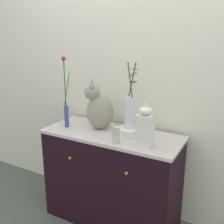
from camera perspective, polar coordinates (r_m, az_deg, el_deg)
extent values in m
plane|color=#50554A|center=(2.58, 0.00, -21.85)|extent=(6.00, 6.00, 0.00)
cube|color=beige|center=(2.33, 3.75, 8.95)|extent=(4.40, 0.08, 2.60)
cube|color=black|center=(2.36, 0.00, -14.22)|extent=(1.13, 0.46, 0.80)
cube|color=beige|center=(2.18, 0.00, -4.86)|extent=(1.15, 0.47, 0.02)
sphere|color=#B79338|center=(2.19, -9.06, -9.79)|extent=(0.02, 0.02, 0.02)
sphere|color=#B79338|center=(1.95, 3.15, -13.08)|extent=(0.02, 0.02, 0.02)
ellipsoid|color=gray|center=(2.23, -2.59, 0.01)|extent=(0.28, 0.26, 0.30)
sphere|color=gray|center=(2.19, -4.31, 4.32)|extent=(0.13, 0.13, 0.13)
cone|color=gray|center=(2.14, -4.38, 6.17)|extent=(0.05, 0.05, 0.06)
cone|color=gray|center=(2.21, -4.33, 6.50)|extent=(0.05, 0.05, 0.06)
cylinder|color=gray|center=(2.28, 2.23, -3.14)|extent=(0.14, 0.10, 0.03)
cylinder|color=#384788|center=(2.32, -9.80, -0.95)|extent=(0.04, 0.04, 0.19)
cylinder|color=#235223|center=(2.25, -10.15, 5.99)|extent=(0.01, 0.01, 0.38)
sphere|color=#A91E19|center=(2.23, -10.43, 11.28)|extent=(0.04, 0.04, 0.04)
cylinder|color=#235C26|center=(2.25, -9.70, 4.86)|extent=(0.07, 0.01, 0.29)
cylinder|color=white|center=(2.13, 3.74, -4.19)|extent=(0.19, 0.19, 0.06)
cylinder|color=silver|center=(2.08, 3.82, -0.15)|extent=(0.08, 0.08, 0.25)
cylinder|color=#4D332A|center=(2.04, 4.12, 5.62)|extent=(0.08, 0.01, 0.37)
ellipsoid|color=#2B4C21|center=(2.07, 4.66, 6.56)|extent=(0.08, 0.07, 0.01)
ellipsoid|color=#27521B|center=(2.07, 4.23, 7.86)|extent=(0.05, 0.08, 0.01)
ellipsoid|color=#245025|center=(2.10, 4.78, 9.23)|extent=(0.08, 0.05, 0.01)
cylinder|color=#4F4219|center=(2.01, 4.09, 5.46)|extent=(0.05, 0.05, 0.37)
ellipsoid|color=#1E4E2A|center=(1.95, 4.47, 6.41)|extent=(0.08, 0.07, 0.01)
ellipsoid|color=#22551E|center=(1.98, 4.76, 8.32)|extent=(0.07, 0.08, 0.01)
cube|color=silver|center=(1.89, 7.14, -4.03)|extent=(0.11, 0.11, 0.24)
ellipsoid|color=white|center=(1.85, 7.30, 0.32)|extent=(0.10, 0.10, 0.06)
sphere|color=#F3E6C8|center=(1.84, 7.35, 1.54)|extent=(0.02, 0.02, 0.02)
cylinder|color=beige|center=(1.96, 0.89, -4.94)|extent=(0.06, 0.06, 0.13)
cylinder|color=black|center=(1.94, 0.89, -3.03)|extent=(0.00, 0.00, 0.01)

